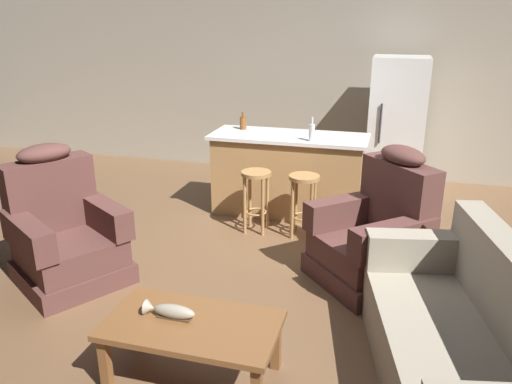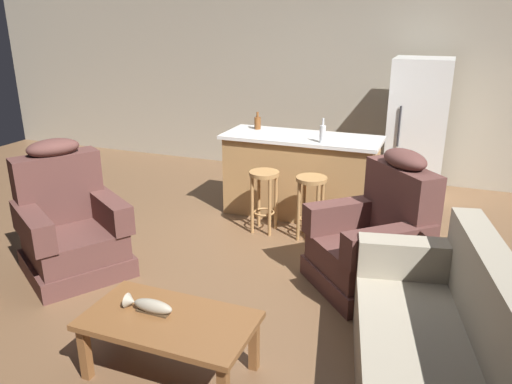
{
  "view_description": "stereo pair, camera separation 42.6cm",
  "coord_description": "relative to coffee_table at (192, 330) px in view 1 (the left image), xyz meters",
  "views": [
    {
      "loc": [
        1.13,
        -4.15,
        2.23
      ],
      "look_at": [
        0.01,
        -0.1,
        0.75
      ],
      "focal_mm": 35.0,
      "sensor_mm": 36.0,
      "label": 1
    },
    {
      "loc": [
        1.53,
        -4.02,
        2.23
      ],
      "look_at": [
        0.01,
        -0.1,
        0.75
      ],
      "focal_mm": 35.0,
      "sensor_mm": 36.0,
      "label": 2
    }
  ],
  "objects": [
    {
      "name": "bar_stool_right",
      "position": [
        0.27,
        2.4,
        0.11
      ],
      "size": [
        0.32,
        0.32,
        0.68
      ],
      "color": "#A87A47",
      "rests_on": "ground_plane"
    },
    {
      "name": "bar_stool_left",
      "position": [
        -0.24,
        2.4,
        0.11
      ],
      "size": [
        0.32,
        0.32,
        0.68
      ],
      "color": "#A87A47",
      "rests_on": "ground_plane"
    },
    {
      "name": "bottle_tall_green",
      "position": [
        0.27,
        2.8,
        0.69
      ],
      "size": [
        0.06,
        0.06,
        0.26
      ],
      "color": "silver",
      "rests_on": "kitchen_island"
    },
    {
      "name": "kitchen_island",
      "position": [
        -0.03,
        3.03,
        0.11
      ],
      "size": [
        1.8,
        0.7,
        0.95
      ],
      "color": "#AD7F4C",
      "rests_on": "ground_plane"
    },
    {
      "name": "couch",
      "position": [
        1.65,
        0.32,
        -0.02
      ],
      "size": [
        1.21,
        2.03,
        0.94
      ],
      "rotation": [
        0.0,
        0.0,
        3.35
      ],
      "color": "#9E937F",
      "rests_on": "ground_plane"
    },
    {
      "name": "fish_figurine",
      "position": [
        -0.16,
        0.02,
        0.1
      ],
      "size": [
        0.34,
        0.1,
        0.1
      ],
      "color": "#4C3823",
      "rests_on": "coffee_table"
    },
    {
      "name": "back_wall",
      "position": [
        -0.03,
        4.8,
        0.94
      ],
      "size": [
        12.0,
        0.05,
        2.6
      ],
      "color": "#A89E89",
      "rests_on": "ground_plane"
    },
    {
      "name": "refrigerator",
      "position": [
        1.15,
        4.23,
        0.52
      ],
      "size": [
        0.7,
        0.69,
        1.76
      ],
      "color": "white",
      "rests_on": "ground_plane"
    },
    {
      "name": "bottle_short_amber",
      "position": [
        -0.62,
        3.18,
        0.66
      ],
      "size": [
        0.08,
        0.08,
        0.21
      ],
      "color": "brown",
      "rests_on": "kitchen_island"
    },
    {
      "name": "coffee_table",
      "position": [
        0.0,
        0.0,
        0.0
      ],
      "size": [
        1.1,
        0.6,
        0.42
      ],
      "color": "brown",
      "rests_on": "ground_plane"
    },
    {
      "name": "recliner_near_lamp",
      "position": [
        -1.59,
        0.94,
        0.06
      ],
      "size": [
        1.16,
        1.16,
        1.2
      ],
      "rotation": [
        0.0,
        0.0,
        -0.56
      ],
      "color": "brown",
      "rests_on": "ground_plane"
    },
    {
      "name": "ground_plane",
      "position": [
        -0.03,
        1.68,
        -0.36
      ],
      "size": [
        12.0,
        12.0,
        0.0
      ],
      "color": "brown"
    },
    {
      "name": "recliner_near_island",
      "position": [
        1.05,
        1.66,
        0.06
      ],
      "size": [
        1.19,
        1.19,
        1.2
      ],
      "rotation": [
        0.0,
        0.0,
        3.88
      ],
      "color": "brown",
      "rests_on": "ground_plane"
    }
  ]
}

